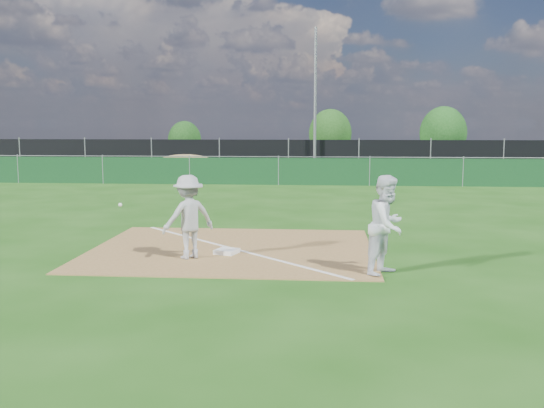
{
  "coord_description": "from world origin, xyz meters",
  "views": [
    {
      "loc": [
        1.91,
        -11.7,
        2.69
      ],
      "look_at": [
        0.86,
        1.0,
        1.0
      ],
      "focal_mm": 40.0,
      "sensor_mm": 36.0,
      "label": 1
    }
  ],
  "objects_px": {
    "car_mid": "(257,154)",
    "tree_mid": "(330,133)",
    "play_at_first": "(188,217)",
    "car_left": "(193,154)",
    "light_pole": "(315,100)",
    "tree_right": "(443,133)",
    "first_base": "(227,251)",
    "runner": "(387,225)",
    "tree_left": "(185,140)",
    "car_right": "(400,155)"
  },
  "relations": [
    {
      "from": "first_base",
      "to": "runner",
      "type": "height_order",
      "value": "runner"
    },
    {
      "from": "tree_left",
      "to": "first_base",
      "type": "bearing_deg",
      "value": -75.7
    },
    {
      "from": "car_left",
      "to": "car_mid",
      "type": "height_order",
      "value": "car_mid"
    },
    {
      "from": "first_base",
      "to": "tree_left",
      "type": "xyz_separation_m",
      "value": [
        -8.29,
        32.52,
        1.44
      ]
    },
    {
      "from": "car_mid",
      "to": "tree_mid",
      "type": "height_order",
      "value": "tree_mid"
    },
    {
      "from": "tree_left",
      "to": "tree_mid",
      "type": "bearing_deg",
      "value": 9.52
    },
    {
      "from": "first_base",
      "to": "car_mid",
      "type": "height_order",
      "value": "car_mid"
    },
    {
      "from": "light_pole",
      "to": "runner",
      "type": "height_order",
      "value": "light_pole"
    },
    {
      "from": "play_at_first",
      "to": "car_left",
      "type": "relative_size",
      "value": 0.49
    },
    {
      "from": "tree_right",
      "to": "car_right",
      "type": "bearing_deg",
      "value": -125.07
    },
    {
      "from": "tree_mid",
      "to": "tree_right",
      "type": "relative_size",
      "value": 0.97
    },
    {
      "from": "first_base",
      "to": "play_at_first",
      "type": "relative_size",
      "value": 0.2
    },
    {
      "from": "car_mid",
      "to": "tree_mid",
      "type": "bearing_deg",
      "value": -18.6
    },
    {
      "from": "runner",
      "to": "car_right",
      "type": "xyz_separation_m",
      "value": [
        3.83,
        28.89,
        -0.21
      ]
    },
    {
      "from": "car_mid",
      "to": "tree_left",
      "type": "height_order",
      "value": "tree_left"
    },
    {
      "from": "first_base",
      "to": "tree_right",
      "type": "xyz_separation_m",
      "value": [
        10.69,
        32.8,
        1.98
      ]
    },
    {
      "from": "car_left",
      "to": "car_right",
      "type": "distance_m",
      "value": 13.47
    },
    {
      "from": "car_left",
      "to": "runner",
      "type": "bearing_deg",
      "value": -178.69
    },
    {
      "from": "car_mid",
      "to": "tree_right",
      "type": "xyz_separation_m",
      "value": [
        12.93,
        6.27,
        1.29
      ]
    },
    {
      "from": "tree_mid",
      "to": "light_pole",
      "type": "bearing_deg",
      "value": -94.83
    },
    {
      "from": "runner",
      "to": "tree_right",
      "type": "relative_size",
      "value": 0.45
    },
    {
      "from": "runner",
      "to": "car_mid",
      "type": "distance_m",
      "value": 28.45
    },
    {
      "from": "light_pole",
      "to": "tree_mid",
      "type": "relative_size",
      "value": 2.09
    },
    {
      "from": "play_at_first",
      "to": "tree_mid",
      "type": "bearing_deg",
      "value": 84.67
    },
    {
      "from": "first_base",
      "to": "car_mid",
      "type": "distance_m",
      "value": 26.64
    },
    {
      "from": "car_mid",
      "to": "tree_right",
      "type": "relative_size",
      "value": 1.13
    },
    {
      "from": "runner",
      "to": "car_left",
      "type": "distance_m",
      "value": 30.08
    },
    {
      "from": "light_pole",
      "to": "tree_right",
      "type": "distance_m",
      "value": 14.14
    },
    {
      "from": "first_base",
      "to": "car_left",
      "type": "bearing_deg",
      "value": 103.49
    },
    {
      "from": "play_at_first",
      "to": "car_right",
      "type": "height_order",
      "value": "play_at_first"
    },
    {
      "from": "first_base",
      "to": "tree_left",
      "type": "relative_size",
      "value": 0.14
    },
    {
      "from": "car_left",
      "to": "tree_left",
      "type": "bearing_deg",
      "value": 0.87
    },
    {
      "from": "light_pole",
      "to": "first_base",
      "type": "xyz_separation_m",
      "value": [
        -1.54,
        -22.2,
        -3.94
      ]
    },
    {
      "from": "runner",
      "to": "car_left",
      "type": "height_order",
      "value": "runner"
    },
    {
      "from": "car_left",
      "to": "tree_right",
      "type": "xyz_separation_m",
      "value": [
        17.19,
        5.71,
        1.3
      ]
    },
    {
      "from": "car_mid",
      "to": "tree_right",
      "type": "bearing_deg",
      "value": -51.13
    },
    {
      "from": "light_pole",
      "to": "first_base",
      "type": "height_order",
      "value": "light_pole"
    },
    {
      "from": "play_at_first",
      "to": "car_left",
      "type": "height_order",
      "value": "play_at_first"
    },
    {
      "from": "play_at_first",
      "to": "car_right",
      "type": "bearing_deg",
      "value": 74.71
    },
    {
      "from": "light_pole",
      "to": "car_right",
      "type": "distance_m",
      "value": 8.27
    },
    {
      "from": "light_pole",
      "to": "car_mid",
      "type": "height_order",
      "value": "light_pole"
    },
    {
      "from": "play_at_first",
      "to": "tree_left",
      "type": "xyz_separation_m",
      "value": [
        -7.6,
        33.01,
        0.64
      ]
    },
    {
      "from": "tree_left",
      "to": "tree_mid",
      "type": "height_order",
      "value": "tree_mid"
    },
    {
      "from": "car_right",
      "to": "tree_right",
      "type": "distance_m",
      "value": 6.63
    },
    {
      "from": "car_left",
      "to": "light_pole",
      "type": "bearing_deg",
      "value": -138.72
    },
    {
      "from": "car_mid",
      "to": "tree_mid",
      "type": "distance_m",
      "value": 9.25
    },
    {
      "from": "light_pole",
      "to": "play_at_first",
      "type": "relative_size",
      "value": 3.84
    },
    {
      "from": "car_right",
      "to": "tree_right",
      "type": "relative_size",
      "value": 1.18
    },
    {
      "from": "first_base",
      "to": "car_left",
      "type": "height_order",
      "value": "car_left"
    },
    {
      "from": "car_left",
      "to": "tree_left",
      "type": "relative_size",
      "value": 1.47
    }
  ]
}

